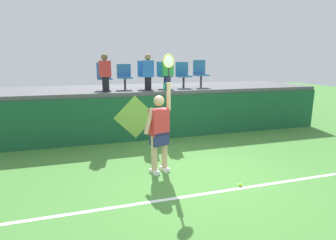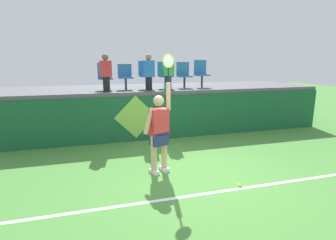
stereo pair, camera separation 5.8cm
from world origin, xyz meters
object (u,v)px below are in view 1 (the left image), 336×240
(stadium_chair_2, at_px, (145,73))
(stadium_chair_3, at_px, (164,74))
(tennis_ball, at_px, (240,185))
(spectator_2, at_px, (168,72))
(spectator_0, at_px, (105,72))
(spectator_1, at_px, (148,72))
(stadium_chair_1, at_px, (124,75))
(water_bottle, at_px, (164,87))
(stadium_chair_4, at_px, (183,74))
(tennis_player, at_px, (159,130))
(stadium_chair_0, at_px, (104,75))
(stadium_chair_5, at_px, (200,72))

(stadium_chair_2, bearing_deg, stadium_chair_3, -0.15)
(tennis_ball, bearing_deg, spectator_2, 93.59)
(spectator_0, distance_m, spectator_1, 1.28)
(stadium_chair_1, xyz_separation_m, spectator_2, (1.30, -0.40, 0.09))
(stadium_chair_2, height_order, spectator_1, spectator_1)
(water_bottle, relative_size, spectator_1, 0.21)
(stadium_chair_1, xyz_separation_m, spectator_0, (-0.62, -0.46, 0.12))
(stadium_chair_2, height_order, spectator_0, spectator_0)
(water_bottle, height_order, spectator_2, spectator_2)
(stadium_chair_1, relative_size, stadium_chair_4, 0.93)
(tennis_ball, distance_m, water_bottle, 4.09)
(stadium_chair_1, bearing_deg, water_bottle, -31.03)
(stadium_chair_3, bearing_deg, stadium_chair_1, -179.83)
(tennis_player, relative_size, spectator_2, 2.39)
(stadium_chair_4, bearing_deg, stadium_chair_2, 179.99)
(stadium_chair_0, bearing_deg, stadium_chair_4, -0.04)
(stadium_chair_4, bearing_deg, stadium_chair_0, 179.96)
(stadium_chair_0, bearing_deg, water_bottle, -21.39)
(water_bottle, distance_m, stadium_chair_1, 1.35)
(water_bottle, height_order, stadium_chair_1, stadium_chair_1)
(stadium_chair_0, relative_size, stadium_chair_2, 0.94)
(stadium_chair_5, relative_size, spectator_2, 0.88)
(water_bottle, distance_m, stadium_chair_3, 0.79)
(tennis_ball, xyz_separation_m, stadium_chair_4, (0.40, 4.45, 1.89))
(spectator_0, bearing_deg, stadium_chair_2, 19.80)
(tennis_ball, bearing_deg, stadium_chair_3, 93.26)
(tennis_ball, bearing_deg, stadium_chair_2, 101.32)
(tennis_ball, xyz_separation_m, spectator_0, (-2.17, 3.98, 1.99))
(tennis_ball, height_order, spectator_2, spectator_2)
(spectator_0, bearing_deg, spectator_1, 1.14)
(stadium_chair_1, xyz_separation_m, stadium_chair_5, (2.59, 0.01, 0.07))
(spectator_1, bearing_deg, stadium_chair_3, 34.34)
(stadium_chair_2, xyz_separation_m, stadium_chair_3, (0.64, -0.00, -0.02))
(water_bottle, distance_m, spectator_0, 1.81)
(water_bottle, bearing_deg, tennis_player, -108.00)
(tennis_ball, distance_m, spectator_1, 4.56)
(tennis_player, distance_m, spectator_0, 3.21)
(tennis_ball, relative_size, stadium_chair_0, 0.08)
(tennis_player, bearing_deg, stadium_chair_2, 82.96)
(stadium_chair_1, bearing_deg, stadium_chair_5, 0.18)
(stadium_chair_4, distance_m, spectator_2, 0.78)
(tennis_ball, relative_size, stadium_chair_4, 0.08)
(stadium_chair_3, xyz_separation_m, spectator_1, (-0.64, -0.44, 0.08))
(tennis_ball, height_order, spectator_1, spectator_1)
(stadium_chair_3, bearing_deg, stadium_chair_5, 0.19)
(stadium_chair_5, bearing_deg, stadium_chair_4, -179.75)
(stadium_chair_2, distance_m, spectator_1, 0.44)
(spectator_1, bearing_deg, stadium_chair_1, 147.06)
(tennis_player, distance_m, stadium_chair_4, 3.89)
(tennis_player, height_order, stadium_chair_1, tennis_player)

